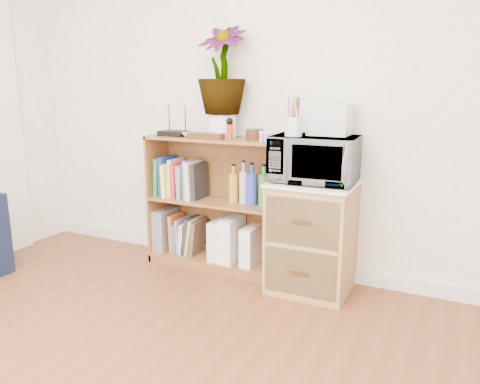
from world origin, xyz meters
The scene contains 21 objects.
skirting_board centered at (0.00, 2.24, 0.05)m, with size 4.00×0.02×0.10m, color white.
bookshelf centered at (-0.35, 2.10, 0.47)m, with size 1.00×0.30×0.95m, color brown.
wicker_unit centered at (0.40, 2.02, 0.35)m, with size 0.50×0.45×0.70m, color #9E7542.
microwave centered at (0.40, 2.02, 0.86)m, with size 0.52×0.35×0.29m, color white.
pen_cup centered at (0.28, 1.95, 1.06)m, with size 0.10×0.10×0.12m, color white.
small_appliance centered at (0.46, 2.11, 1.10)m, with size 0.24×0.20×0.19m, color silver.
router centered at (-0.67, 2.08, 0.97)m, with size 0.20×0.14×0.04m, color black.
white_bowl centered at (-0.51, 2.07, 0.97)m, with size 0.13×0.13×0.03m, color white.
plant_pot centered at (-0.29, 2.12, 1.03)m, with size 0.19×0.19×0.16m, color white.
potted_plant centered at (-0.29, 2.12, 1.41)m, with size 0.33×0.33×0.59m, color #3F7E32.
trinket_box centered at (-0.36, 2.00, 0.97)m, with size 0.26×0.07×0.04m, color #36200E.
kokeshi_doll centered at (-0.21, 2.06, 1.00)m, with size 0.04×0.04×0.10m, color #B73416.
wooden_bowl centered at (-0.05, 2.11, 0.99)m, with size 0.12×0.12×0.07m, color #36190E.
paint_jars centered at (0.08, 2.01, 0.98)m, with size 0.10×0.04×0.05m, color pink.
file_box centered at (-0.78, 2.10, 0.23)m, with size 0.09×0.25×0.31m, color slate.
magazine_holder_left centered at (-0.31, 2.09, 0.21)m, with size 0.09×0.23×0.29m, color white.
magazine_holder_mid centered at (-0.21, 2.09, 0.23)m, with size 0.10×0.26×0.32m, color white.
magazine_holder_right centered at (-0.06, 2.09, 0.21)m, with size 0.09×0.22×0.27m, color white.
cookbooks centered at (-0.64, 2.10, 0.63)m, with size 0.36×0.20×0.29m.
liquor_bottles centered at (-0.09, 2.10, 0.64)m, with size 0.30×0.07×0.29m.
lower_books centered at (-0.59, 2.10, 0.20)m, with size 0.24×0.19×0.29m.
Camera 1 is at (1.23, -0.75, 1.31)m, focal length 35.00 mm.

